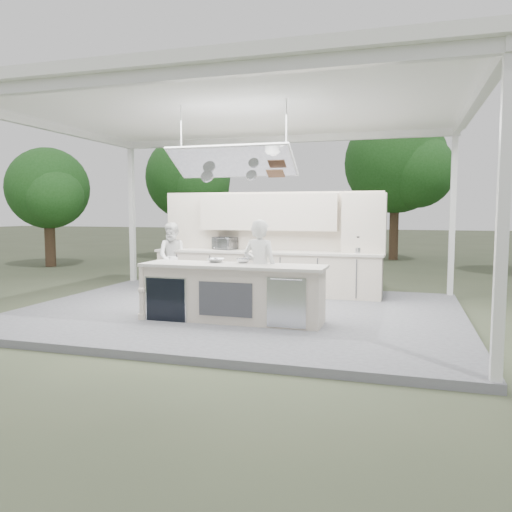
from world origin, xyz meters
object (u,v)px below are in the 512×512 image
(demo_island, at_px, (231,293))
(sous_chef, at_px, (174,257))
(head_chef, at_px, (260,270))
(back_counter, at_px, (266,272))

(demo_island, bearing_deg, sous_chef, 132.36)
(demo_island, distance_m, sous_chef, 3.35)
(sous_chef, bearing_deg, demo_island, -61.64)
(demo_island, bearing_deg, head_chef, 30.86)
(back_counter, bearing_deg, sous_chef, -170.39)
(back_counter, distance_m, sous_chef, 2.12)
(back_counter, height_order, head_chef, head_chef)
(demo_island, bearing_deg, back_counter, 93.63)
(back_counter, relative_size, sous_chef, 3.24)
(demo_island, xyz_separation_m, back_counter, (-0.18, 2.81, 0.00))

